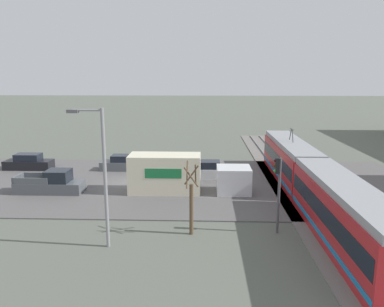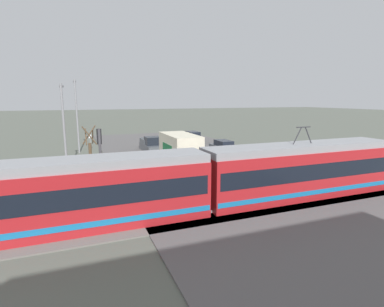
# 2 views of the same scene
# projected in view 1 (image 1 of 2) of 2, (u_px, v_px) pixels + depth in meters

# --- Properties ---
(ground_plane) EXTENTS (320.00, 320.00, 0.00)m
(ground_plane) POSITION_uv_depth(u_px,v_px,m) (132.00, 183.00, 33.97)
(ground_plane) COLOR #565B51
(road_surface) EXTENTS (18.18, 51.36, 0.08)m
(road_surface) POSITION_uv_depth(u_px,v_px,m) (132.00, 182.00, 33.97)
(road_surface) COLOR #565454
(road_surface) RESTS_ON ground
(rail_bed) EXTENTS (55.57, 4.40, 0.22)m
(rail_bed) POSITION_uv_depth(u_px,v_px,m) (294.00, 184.00, 33.44)
(rail_bed) COLOR slate
(rail_bed) RESTS_ON ground
(light_rail_tram) EXTENTS (27.94, 2.72, 4.67)m
(light_rail_tram) POSITION_uv_depth(u_px,v_px,m) (311.00, 181.00, 27.96)
(light_rail_tram) COLOR #B21E23
(light_rail_tram) RESTS_ON ground
(box_truck) EXTENTS (2.60, 9.93, 3.14)m
(box_truck) POSITION_uv_depth(u_px,v_px,m) (182.00, 175.00, 30.75)
(box_truck) COLOR silver
(box_truck) RESTS_ON ground
(pickup_truck) EXTENTS (1.91, 5.46, 1.90)m
(pickup_truck) POSITION_uv_depth(u_px,v_px,m) (51.00, 184.00, 30.78)
(pickup_truck) COLOR #4C5156
(pickup_truck) RESTS_ON ground
(sedan_car_0) EXTENTS (1.78, 4.70, 1.54)m
(sedan_car_0) POSITION_uv_depth(u_px,v_px,m) (124.00, 164.00, 38.29)
(sedan_car_0) COLOR #4C5156
(sedan_car_0) RESTS_ON ground
(sedan_car_1) EXTENTS (1.77, 4.79, 1.61)m
(sedan_car_1) POSITION_uv_depth(u_px,v_px,m) (29.00, 163.00, 38.58)
(sedan_car_1) COLOR black
(sedan_car_1) RESTS_ON ground
(sedan_car_2) EXTENTS (1.79, 4.40, 1.60)m
(sedan_car_2) POSITION_uv_depth(u_px,v_px,m) (208.00, 171.00, 35.33)
(sedan_car_2) COLOR silver
(sedan_car_2) RESTS_ON ground
(traffic_light_pole) EXTENTS (0.28, 0.47, 4.73)m
(traffic_light_pole) POSITION_uv_depth(u_px,v_px,m) (278.00, 185.00, 22.45)
(traffic_light_pole) COLOR #47474C
(traffic_light_pole) RESTS_ON ground
(street_tree) EXTENTS (1.07, 0.89, 4.51)m
(street_tree) POSITION_uv_depth(u_px,v_px,m) (191.00, 202.00, 22.49)
(street_tree) COLOR brown
(street_tree) RESTS_ON ground
(street_lamp_near_crossing) EXTENTS (0.36, 1.95, 7.84)m
(street_lamp_near_crossing) POSITION_uv_depth(u_px,v_px,m) (101.00, 169.00, 20.32)
(street_lamp_near_crossing) COLOR gray
(street_lamp_near_crossing) RESTS_ON ground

